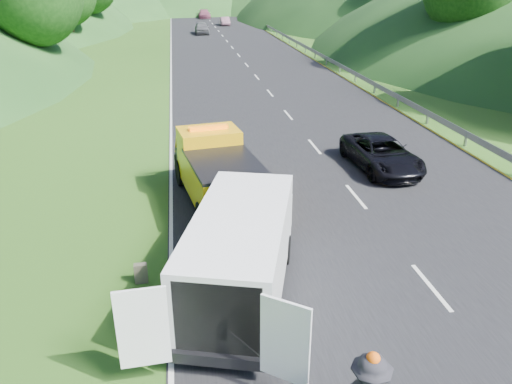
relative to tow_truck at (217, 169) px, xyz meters
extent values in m
plane|color=#38661E|center=(2.19, -4.42, -1.26)|extent=(320.00, 320.00, 0.00)
cube|color=black|center=(5.19, 35.58, -1.25)|extent=(14.00, 200.00, 0.02)
cube|color=gray|center=(12.49, 48.08, -1.26)|extent=(0.06, 140.00, 1.52)
cylinder|color=black|center=(-1.27, 1.80, -0.75)|extent=(0.51, 1.06, 1.02)
cylinder|color=black|center=(0.65, 2.11, -0.75)|extent=(0.51, 1.06, 1.02)
cylinder|color=black|center=(-0.63, -2.23, -0.75)|extent=(0.51, 1.06, 1.02)
cylinder|color=black|center=(1.29, -1.92, -0.75)|extent=(0.51, 1.06, 1.02)
cube|color=#F5AD0C|center=(-0.18, 1.10, 0.22)|extent=(2.42, 1.96, 1.94)
cube|color=#F5AD0C|center=(0.19, -1.17, -0.04)|extent=(2.76, 3.78, 1.33)
cube|color=black|center=(0.19, -1.17, 0.68)|extent=(2.76, 3.78, 0.10)
cube|color=black|center=(-0.37, 2.31, -0.34)|extent=(2.21, 1.53, 0.71)
cube|color=black|center=(-0.46, 2.91, -0.55)|extent=(2.15, 0.54, 0.51)
cube|color=#F5AD0C|center=(-0.42, 2.66, 0.32)|extent=(2.14, 1.11, 1.12)
cube|color=orange|center=(-0.18, 1.10, 1.24)|extent=(1.45, 0.48, 0.16)
cube|color=black|center=(-0.29, 1.80, 0.57)|extent=(1.93, 0.39, 0.92)
cylinder|color=black|center=(-0.29, -4.00, -0.84)|extent=(0.55, 0.91, 0.85)
cylinder|color=black|center=(1.54, -4.55, -0.84)|extent=(0.55, 0.91, 0.85)
cylinder|color=black|center=(-1.32, -7.46, -0.84)|extent=(0.55, 0.91, 0.85)
cylinder|color=black|center=(0.51, -8.01, -0.84)|extent=(0.55, 0.91, 0.85)
cube|color=white|center=(0.08, -6.11, 0.17)|extent=(3.67, 5.91, 1.96)
cube|color=white|center=(0.92, -3.31, -0.25)|extent=(2.31, 1.53, 1.06)
cube|color=black|center=(0.86, -3.51, 0.60)|extent=(1.98, 0.91, 0.88)
cube|color=black|center=(-0.70, -8.70, 0.17)|extent=(1.76, 0.62, 1.70)
cube|color=white|center=(-2.16, -8.76, 0.17)|extent=(1.01, 0.12, 1.80)
cube|color=white|center=(0.49, -9.56, 0.17)|extent=(0.85, 0.65, 1.80)
cube|color=black|center=(-0.73, -8.80, -0.78)|extent=(2.08, 0.76, 0.27)
imported|color=silver|center=(-0.64, -3.61, -1.26)|extent=(0.52, 0.62, 1.47)
imported|color=tan|center=(-0.05, -3.69, -1.26)|extent=(0.65, 0.61, 1.05)
cube|color=#504B3C|center=(-2.50, -4.95, -0.98)|extent=(0.35, 0.20, 0.56)
imported|color=black|center=(7.22, 2.28, -1.26)|extent=(2.49, 4.95, 1.34)
imported|color=#4A4A4F|center=(2.58, 56.06, -1.26)|extent=(1.89, 4.69, 1.60)
imported|color=#785063|center=(7.02, 68.22, -1.26)|extent=(1.37, 3.93, 1.30)
imported|color=#89445C|center=(4.56, 82.69, -1.26)|extent=(2.13, 5.24, 1.52)
camera|label=1|loc=(-1.19, -16.78, 6.47)|focal=35.00mm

